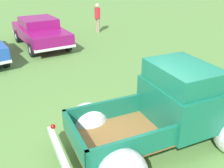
# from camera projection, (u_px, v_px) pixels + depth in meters

# --- Properties ---
(ground_plane) EXTENTS (80.00, 80.00, 0.00)m
(ground_plane) POSITION_uv_depth(u_px,v_px,m) (156.00, 144.00, 6.06)
(ground_plane) COLOR #609347
(vintage_pickup_truck) EXTENTS (4.82, 3.22, 1.96)m
(vintage_pickup_truck) POSITION_uv_depth(u_px,v_px,m) (172.00, 113.00, 5.88)
(vintage_pickup_truck) COLOR black
(vintage_pickup_truck) RESTS_ON ground
(show_car_1) EXTENTS (2.02, 4.50, 1.43)m
(show_car_1) POSITION_uv_depth(u_px,v_px,m) (40.00, 31.00, 13.07)
(show_car_1) COLOR black
(show_car_1) RESTS_ON ground
(spectator_0) EXTENTS (0.37, 0.54, 1.74)m
(spectator_0) POSITION_uv_depth(u_px,v_px,m) (97.00, 16.00, 15.71)
(spectator_0) COLOR gray
(spectator_0) RESTS_ON ground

